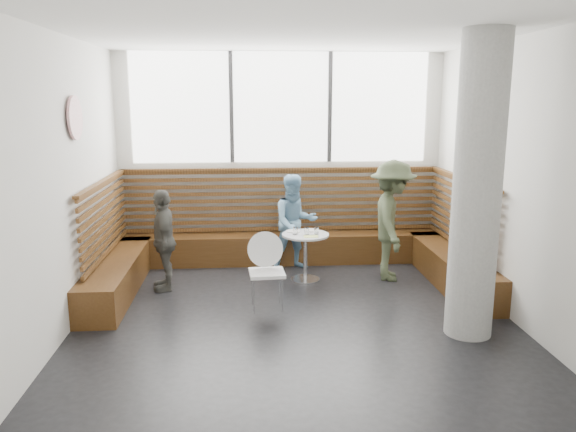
{
  "coord_description": "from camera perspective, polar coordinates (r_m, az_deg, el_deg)",
  "views": [
    {
      "loc": [
        -0.53,
        -6.19,
        2.53
      ],
      "look_at": [
        0.0,
        1.0,
        1.0
      ],
      "focal_mm": 35.0,
      "sensor_mm": 36.0,
      "label": 1
    }
  ],
  "objects": [
    {
      "name": "plate_far",
      "position": [
        7.97,
        2.41,
        -1.46
      ],
      "size": [
        0.21,
        0.21,
        0.01
      ],
      "primitive_type": "cylinder",
      "color": "white",
      "rests_on": "cafe_table"
    },
    {
      "name": "wall_art",
      "position": [
        6.87,
        -20.83,
        9.31
      ],
      "size": [
        0.03,
        0.5,
        0.5
      ],
      "primitive_type": "cylinder",
      "rotation": [
        0.0,
        1.57,
        0.0
      ],
      "color": "white",
      "rests_on": "room"
    },
    {
      "name": "glass_mid",
      "position": [
        7.74,
        1.92,
        -1.53
      ],
      "size": [
        0.07,
        0.07,
        0.1
      ],
      "primitive_type": "cylinder",
      "color": "white",
      "rests_on": "cafe_table"
    },
    {
      "name": "plate_near",
      "position": [
        7.91,
        0.51,
        -1.56
      ],
      "size": [
        0.2,
        0.2,
        0.01
      ],
      "primitive_type": "cylinder",
      "color": "white",
      "rests_on": "cafe_table"
    },
    {
      "name": "child_back",
      "position": [
        8.3,
        0.7,
        -0.66
      ],
      "size": [
        0.79,
        0.68,
        1.43
      ],
      "primitive_type": "imported",
      "rotation": [
        0.0,
        0.0,
        0.22
      ],
      "color": "#6F9FC1",
      "rests_on": "ground"
    },
    {
      "name": "cafe_chair",
      "position": [
        6.85,
        -2.19,
        -4.92
      ],
      "size": [
        0.44,
        0.43,
        0.92
      ],
      "rotation": [
        0.0,
        0.0,
        0.06
      ],
      "color": "white",
      "rests_on": "ground"
    },
    {
      "name": "glass_right",
      "position": [
        7.77,
        2.91,
        -1.48
      ],
      "size": [
        0.06,
        0.06,
        0.1
      ],
      "primitive_type": "cylinder",
      "color": "white",
      "rests_on": "cafe_table"
    },
    {
      "name": "glass_left",
      "position": [
        7.74,
        0.75,
        -1.51
      ],
      "size": [
        0.07,
        0.07,
        0.1
      ],
      "primitive_type": "cylinder",
      "color": "white",
      "rests_on": "cafe_table"
    },
    {
      "name": "child_left",
      "position": [
        7.61,
        -12.51,
        -2.39
      ],
      "size": [
        0.45,
        0.83,
        1.35
      ],
      "primitive_type": "imported",
      "rotation": [
        0.0,
        0.0,
        -1.42
      ],
      "color": "#4B4A44",
      "rests_on": "ground"
    },
    {
      "name": "room",
      "position": [
        6.28,
        0.67,
        3.49
      ],
      "size": [
        5.0,
        5.0,
        3.2
      ],
      "color": "silver",
      "rests_on": "ground"
    },
    {
      "name": "cafe_table",
      "position": [
        7.83,
        1.78,
        -3.18
      ],
      "size": [
        0.65,
        0.65,
        0.67
      ],
      "color": "silver",
      "rests_on": "ground"
    },
    {
      "name": "booth",
      "position": [
        8.25,
        -0.4,
        -2.92
      ],
      "size": [
        5.0,
        2.5,
        1.44
      ],
      "color": "#402610",
      "rests_on": "ground"
    },
    {
      "name": "concrete_column",
      "position": [
        6.14,
        18.66,
        2.65
      ],
      "size": [
        0.5,
        0.5,
        3.2
      ],
      "primitive_type": "cylinder",
      "color": "gray",
      "rests_on": "ground"
    },
    {
      "name": "adult_man",
      "position": [
        7.96,
        10.53,
        -0.45
      ],
      "size": [
        0.82,
        1.19,
        1.69
      ],
      "primitive_type": "imported",
      "rotation": [
        0.0,
        0.0,
        1.38
      ],
      "color": "#3F4830",
      "rests_on": "ground"
    },
    {
      "name": "menu_card",
      "position": [
        7.64,
        2.34,
        -2.08
      ],
      "size": [
        0.2,
        0.14,
        0.0
      ],
      "primitive_type": "cube",
      "rotation": [
        0.0,
        0.0,
        -0.01
      ],
      "color": "#A5C64C",
      "rests_on": "cafe_table"
    }
  ]
}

